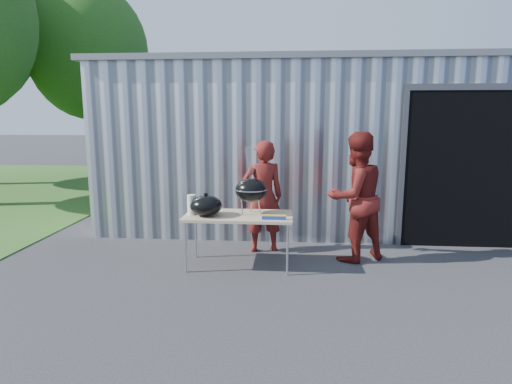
# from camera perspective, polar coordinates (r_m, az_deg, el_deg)

# --- Properties ---
(ground) EXTENTS (80.00, 80.00, 0.00)m
(ground) POSITION_cam_1_polar(r_m,az_deg,el_deg) (5.72, 1.66, -11.55)
(ground) COLOR #2D2D2F
(building) EXTENTS (8.20, 6.20, 3.10)m
(building) POSITION_cam_1_polar(r_m,az_deg,el_deg) (9.93, 8.45, 6.73)
(building) COLOR silver
(building) RESTS_ON ground
(tree_far) EXTENTS (3.89, 3.89, 6.44)m
(tree_far) POSITION_cam_1_polar(r_m,az_deg,el_deg) (15.96, -21.44, 16.97)
(tree_far) COLOR #442D19
(tree_far) RESTS_ON ground
(folding_table) EXTENTS (1.50, 0.75, 0.75)m
(folding_table) POSITION_cam_1_polar(r_m,az_deg,el_deg) (6.00, -2.34, -3.40)
(folding_table) COLOR tan
(folding_table) RESTS_ON ground
(kettle_grill) EXTENTS (0.45, 0.45, 0.94)m
(kettle_grill) POSITION_cam_1_polar(r_m,az_deg,el_deg) (5.95, -0.67, 1.00)
(kettle_grill) COLOR black
(kettle_grill) RESTS_ON folding_table
(grill_lid) EXTENTS (0.44, 0.44, 0.32)m
(grill_lid) POSITION_cam_1_polar(r_m,az_deg,el_deg) (5.93, -6.68, -1.80)
(grill_lid) COLOR black
(grill_lid) RESTS_ON folding_table
(paper_towels) EXTENTS (0.12, 0.12, 0.28)m
(paper_towels) POSITION_cam_1_polar(r_m,az_deg,el_deg) (6.02, -8.58, -1.69)
(paper_towels) COLOR white
(paper_towels) RESTS_ON folding_table
(white_tub) EXTENTS (0.20, 0.15, 0.10)m
(white_tub) POSITION_cam_1_polar(r_m,az_deg,el_deg) (6.26, -7.14, -2.05)
(white_tub) COLOR white
(white_tub) RESTS_ON folding_table
(foil_box) EXTENTS (0.32, 0.06, 0.06)m
(foil_box) POSITION_cam_1_polar(r_m,az_deg,el_deg) (5.70, 2.41, -3.39)
(foil_box) COLOR #1932A5
(foil_box) RESTS_ON folding_table
(person_cook) EXTENTS (0.72, 0.57, 1.74)m
(person_cook) POSITION_cam_1_polar(r_m,az_deg,el_deg) (6.64, 0.95, -0.62)
(person_cook) COLOR maroon
(person_cook) RESTS_ON ground
(person_bystander) EXTENTS (1.15, 1.07, 1.89)m
(person_bystander) POSITION_cam_1_polar(r_m,az_deg,el_deg) (6.39, 13.11, -0.66)
(person_bystander) COLOR maroon
(person_bystander) RESTS_ON ground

